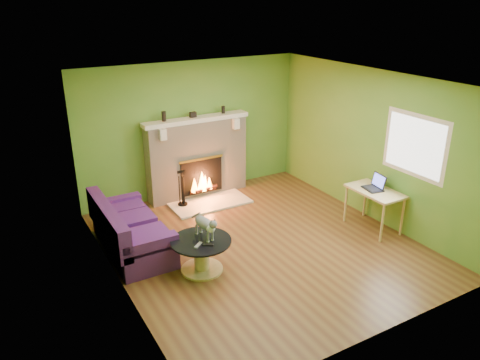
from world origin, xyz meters
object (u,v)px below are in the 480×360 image
object	(u,v)px
desk	(375,195)
cat	(204,226)
sofa	(129,232)
coffee_table	(201,253)

from	to	relation	value
desk	cat	size ratio (longest dim) A/B	1.59
sofa	desk	bearing A→B (deg)	-19.54
coffee_table	cat	size ratio (longest dim) A/B	1.45
coffee_table	cat	xyz separation A→B (m)	(0.08, 0.05, 0.39)
desk	cat	distance (m)	3.02
coffee_table	desk	xyz separation A→B (m)	(3.09, -0.26, 0.33)
coffee_table	desk	world-z (taller)	desk
coffee_table	cat	bearing A→B (deg)	32.01
cat	desk	bearing A→B (deg)	-12.84
sofa	cat	size ratio (longest dim) A/B	3.03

